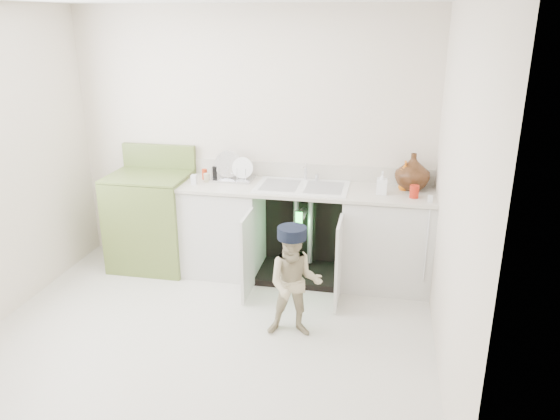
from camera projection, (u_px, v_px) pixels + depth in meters
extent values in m
plane|color=#BBB2A4|center=(208.00, 336.00, 4.31)|extent=(3.50, 3.50, 0.00)
cube|color=beige|center=(251.00, 141.00, 5.28)|extent=(3.50, 2.50, 0.02)
cube|color=beige|center=(93.00, 276.00, 2.51)|extent=(3.50, 2.50, 0.02)
cube|color=beige|center=(455.00, 199.00, 3.57)|extent=(2.50, 3.00, 0.02)
cube|color=silver|center=(220.00, 229.00, 5.32)|extent=(0.80, 0.60, 0.86)
cube|color=silver|center=(387.00, 241.00, 5.03)|extent=(0.80, 0.60, 0.86)
cube|color=black|center=(306.00, 225.00, 5.43)|extent=(0.80, 0.06, 0.86)
cube|color=black|center=(301.00, 273.00, 5.31)|extent=(0.80, 0.60, 0.06)
cylinder|color=gray|center=(296.00, 228.00, 5.27)|extent=(0.05, 0.05, 0.70)
cylinder|color=gray|center=(310.00, 229.00, 5.25)|extent=(0.05, 0.05, 0.70)
cylinder|color=gray|center=(302.00, 214.00, 5.16)|extent=(0.07, 0.18, 0.07)
cube|color=silver|center=(248.00, 255.00, 4.80)|extent=(0.03, 0.40, 0.76)
cube|color=silver|center=(338.00, 263.00, 4.65)|extent=(0.02, 0.40, 0.76)
cube|color=beige|center=(302.00, 189.00, 5.03)|extent=(2.44, 0.64, 0.03)
cube|color=beige|center=(307.00, 171.00, 5.26)|extent=(2.44, 0.02, 0.15)
cube|color=white|center=(302.00, 188.00, 5.02)|extent=(0.85, 0.55, 0.02)
cube|color=gray|center=(280.00, 185.00, 5.06)|extent=(0.34, 0.40, 0.01)
cube|color=gray|center=(324.00, 188.00, 4.98)|extent=(0.34, 0.40, 0.01)
cylinder|color=silver|center=(306.00, 172.00, 5.19)|extent=(0.03, 0.03, 0.17)
cylinder|color=silver|center=(305.00, 165.00, 5.11)|extent=(0.02, 0.14, 0.02)
cylinder|color=silver|center=(317.00, 177.00, 5.19)|extent=(0.04, 0.04, 0.06)
cylinder|color=silver|center=(427.00, 244.00, 4.64)|extent=(0.01, 0.01, 0.70)
cube|color=silver|center=(430.00, 199.00, 4.60)|extent=(0.04, 0.02, 0.06)
cube|color=silver|center=(232.00, 178.00, 5.26)|extent=(0.42, 0.28, 0.02)
cylinder|color=silver|center=(228.00, 170.00, 5.26)|extent=(0.26, 0.09, 0.25)
cylinder|color=white|center=(243.00, 173.00, 5.22)|extent=(0.20, 0.05, 0.20)
cylinder|color=silver|center=(211.00, 173.00, 5.17)|extent=(0.01, 0.01, 0.12)
cylinder|color=silver|center=(220.00, 174.00, 5.16)|extent=(0.01, 0.01, 0.12)
cylinder|color=silver|center=(228.00, 174.00, 5.14)|extent=(0.01, 0.01, 0.12)
cylinder|color=silver|center=(237.00, 175.00, 5.13)|extent=(0.01, 0.01, 0.12)
cylinder|color=silver|center=(246.00, 175.00, 5.11)|extent=(0.01, 0.01, 0.12)
imported|color=#4A2815|center=(413.00, 171.00, 4.91)|extent=(0.32, 0.32, 0.33)
imported|color=orange|center=(405.00, 176.00, 4.90)|extent=(0.10, 0.10, 0.27)
imported|color=white|center=(382.00, 183.00, 4.80)|extent=(0.09, 0.09, 0.20)
cylinder|color=#AC1E0E|center=(414.00, 192.00, 4.71)|extent=(0.08, 0.08, 0.11)
cylinder|color=#B72E0F|center=(205.00, 174.00, 5.25)|extent=(0.05, 0.05, 0.10)
cylinder|color=tan|center=(207.00, 178.00, 5.17)|extent=(0.06, 0.06, 0.08)
cylinder|color=black|center=(215.00, 173.00, 5.27)|extent=(0.04, 0.04, 0.12)
cube|color=silver|center=(194.00, 180.00, 5.10)|extent=(0.05, 0.05, 0.09)
cube|color=olive|center=(152.00, 222.00, 5.42)|extent=(0.76, 0.65, 0.92)
cube|color=olive|center=(148.00, 176.00, 5.26)|extent=(0.76, 0.65, 0.02)
cube|color=olive|center=(159.00, 156.00, 5.48)|extent=(0.76, 0.06, 0.24)
cylinder|color=black|center=(122.00, 180.00, 5.15)|extent=(0.17, 0.17, 0.02)
cylinder|color=silver|center=(122.00, 179.00, 5.14)|extent=(0.20, 0.20, 0.01)
cylinder|color=black|center=(137.00, 171.00, 5.44)|extent=(0.17, 0.17, 0.02)
cylinder|color=silver|center=(137.00, 170.00, 5.44)|extent=(0.20, 0.20, 0.01)
cylinder|color=black|center=(160.00, 182.00, 5.08)|extent=(0.17, 0.17, 0.02)
cylinder|color=silver|center=(160.00, 181.00, 5.08)|extent=(0.20, 0.20, 0.01)
cylinder|color=black|center=(173.00, 173.00, 5.38)|extent=(0.17, 0.17, 0.02)
cylinder|color=silver|center=(173.00, 172.00, 5.37)|extent=(0.20, 0.20, 0.01)
imported|color=tan|center=(295.00, 284.00, 4.19)|extent=(0.47, 0.39, 0.89)
cylinder|color=black|center=(295.00, 234.00, 4.05)|extent=(0.25, 0.25, 0.09)
cube|color=black|center=(296.00, 233.00, 4.16)|extent=(0.18, 0.11, 0.01)
cube|color=black|center=(299.00, 218.00, 4.76)|extent=(0.07, 0.01, 0.14)
cube|color=#26F23F|center=(299.00, 219.00, 4.75)|extent=(0.06, 0.00, 0.12)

